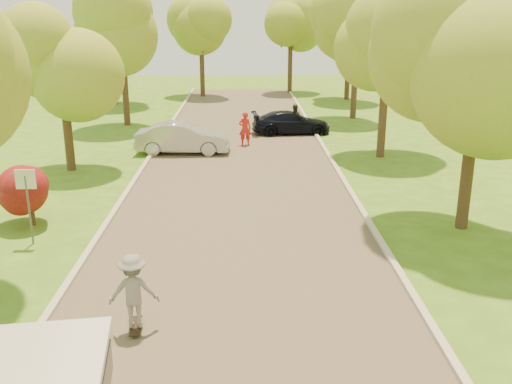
{
  "coord_description": "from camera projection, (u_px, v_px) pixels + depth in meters",
  "views": [
    {
      "loc": [
        0.18,
        -11.11,
        6.24
      ],
      "look_at": [
        0.53,
        4.61,
        1.3
      ],
      "focal_mm": 40.0,
      "sensor_mm": 36.0,
      "label": 1
    }
  ],
  "objects": [
    {
      "name": "ground",
      "position": [
        236.0,
        312.0,
        12.46
      ],
      "size": [
        100.0,
        100.0,
        0.0
      ],
      "primitive_type": "plane",
      "color": "#416518",
      "rests_on": "ground"
    },
    {
      "name": "road",
      "position": [
        239.0,
        198.0,
        20.09
      ],
      "size": [
        8.0,
        60.0,
        0.01
      ],
      "primitive_type": "cube",
      "color": "#4C4438",
      "rests_on": "ground"
    },
    {
      "name": "curb_left",
      "position": [
        123.0,
        198.0,
        19.99
      ],
      "size": [
        0.18,
        60.0,
        0.12
      ],
      "primitive_type": "cube",
      "color": "#B2AD9E",
      "rests_on": "ground"
    },
    {
      "name": "curb_right",
      "position": [
        353.0,
        196.0,
        20.16
      ],
      "size": [
        0.18,
        60.0,
        0.12
      ],
      "primitive_type": "cube",
      "color": "#B2AD9E",
      "rests_on": "ground"
    },
    {
      "name": "street_sign",
      "position": [
        27.0,
        191.0,
        15.68
      ],
      "size": [
        0.55,
        0.06,
        2.17
      ],
      "color": "#59595E",
      "rests_on": "ground"
    },
    {
      "name": "red_shrub",
      "position": [
        30.0,
        191.0,
        17.24
      ],
      "size": [
        1.7,
        1.7,
        1.95
      ],
      "color": "#382619",
      "rests_on": "ground"
    },
    {
      "name": "tree_l_midb",
      "position": [
        65.0,
        57.0,
        22.38
      ],
      "size": [
        4.3,
        4.2,
        6.62
      ],
      "color": "#382619",
      "rests_on": "ground"
    },
    {
      "name": "tree_l_far",
      "position": [
        125.0,
        28.0,
        31.67
      ],
      "size": [
        4.92,
        4.8,
        7.79
      ],
      "color": "#382619",
      "rests_on": "ground"
    },
    {
      "name": "tree_r_mida",
      "position": [
        490.0,
        40.0,
        15.72
      ],
      "size": [
        5.13,
        5.0,
        7.95
      ],
      "color": "#382619",
      "rests_on": "ground"
    },
    {
      "name": "tree_r_midb",
      "position": [
        392.0,
        46.0,
        24.49
      ],
      "size": [
        4.51,
        4.4,
        7.01
      ],
      "color": "#382619",
      "rests_on": "ground"
    },
    {
      "name": "tree_r_far",
      "position": [
        362.0,
        20.0,
        33.75
      ],
      "size": [
        5.33,
        5.2,
        8.34
      ],
      "color": "#382619",
      "rests_on": "ground"
    },
    {
      "name": "tree_bg_a",
      "position": [
        113.0,
        27.0,
        39.29
      ],
      "size": [
        5.12,
        5.0,
        7.72
      ],
      "color": "#382619",
      "rests_on": "ground"
    },
    {
      "name": "tree_bg_b",
      "position": [
        353.0,
        23.0,
        41.49
      ],
      "size": [
        5.12,
        5.0,
        7.95
      ],
      "color": "#382619",
      "rests_on": "ground"
    },
    {
      "name": "tree_bg_c",
      "position": [
        204.0,
        30.0,
        43.32
      ],
      "size": [
        4.92,
        4.8,
        7.33
      ],
      "color": "#382619",
      "rests_on": "ground"
    },
    {
      "name": "tree_bg_d",
      "position": [
        294.0,
        25.0,
        45.29
      ],
      "size": [
        5.12,
        5.0,
        7.72
      ],
      "color": "#382619",
      "rests_on": "ground"
    },
    {
      "name": "silver_sedan",
      "position": [
        183.0,
        138.0,
        26.4
      ],
      "size": [
        4.37,
        1.63,
        1.43
      ],
      "primitive_type": "imported",
      "rotation": [
        0.0,
        0.0,
        1.54
      ],
      "color": "#A2A3A7",
      "rests_on": "ground"
    },
    {
      "name": "dark_sedan",
      "position": [
        291.0,
        122.0,
        30.72
      ],
      "size": [
        4.34,
        2.07,
        1.22
      ],
      "primitive_type": "imported",
      "rotation": [
        0.0,
        0.0,
        1.66
      ],
      "color": "black",
      "rests_on": "ground"
    },
    {
      "name": "longboard",
      "position": [
        136.0,
        326.0,
        11.73
      ],
      "size": [
        0.31,
        0.83,
        0.09
      ],
      "rotation": [
        0.0,
        0.0,
        3.25
      ],
      "color": "black",
      "rests_on": "ground"
    },
    {
      "name": "skateboarder",
      "position": [
        133.0,
        291.0,
        11.49
      ],
      "size": [
        1.07,
        0.69,
        1.57
      ],
      "primitive_type": "imported",
      "rotation": [
        0.0,
        0.0,
        3.25
      ],
      "color": "slate",
      "rests_on": "longboard"
    },
    {
      "name": "person_striped",
      "position": [
        245.0,
        129.0,
        27.96
      ],
      "size": [
        0.62,
        0.42,
        1.66
      ],
      "primitive_type": "imported",
      "rotation": [
        0.0,
        0.0,
        3.18
      ],
      "color": "#B4201B",
      "rests_on": "ground"
    },
    {
      "name": "person_olive",
      "position": [
        294.0,
        119.0,
        30.82
      ],
      "size": [
        0.81,
        0.65,
        1.57
      ],
      "primitive_type": "imported",
      "rotation": [
        0.0,
        0.0,
        3.22
      ],
      "color": "#30321E",
      "rests_on": "ground"
    }
  ]
}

